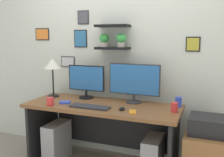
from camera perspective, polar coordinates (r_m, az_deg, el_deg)
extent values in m
cube|color=silver|center=(3.30, 0.88, 6.33)|extent=(4.40, 0.04, 2.70)
cube|color=black|center=(3.19, 0.11, 6.60)|extent=(0.40, 0.20, 0.03)
cube|color=black|center=(3.19, 0.12, 11.38)|extent=(0.40, 0.20, 0.03)
cylinder|color=#B2A899|center=(3.15, 2.00, 7.34)|extent=(0.09, 0.09, 0.05)
ellipsoid|color=green|center=(3.15, 2.01, 8.77)|extent=(0.12, 0.12, 0.10)
cylinder|color=#B2A899|center=(3.23, -1.72, 7.36)|extent=(0.11, 0.11, 0.05)
ellipsoid|color=green|center=(3.23, -1.73, 8.76)|extent=(0.12, 0.12, 0.11)
cube|color=#2D2D33|center=(3.59, -9.52, 3.63)|extent=(0.21, 0.02, 0.14)
cube|color=silver|center=(3.59, -9.60, 3.62)|extent=(0.18, 0.00, 0.12)
cube|color=black|center=(3.80, -14.87, 9.27)|extent=(0.22, 0.02, 0.16)
cube|color=orange|center=(3.79, -14.95, 9.27)|extent=(0.19, 0.00, 0.14)
cube|color=black|center=(3.07, 17.18, 7.13)|extent=(0.15, 0.02, 0.16)
cube|color=gold|center=(3.06, 17.17, 7.13)|extent=(0.13, 0.00, 0.14)
cube|color=#2D2D33|center=(3.47, -6.25, 13.05)|extent=(0.16, 0.02, 0.17)
cube|color=#4C4C56|center=(3.46, -6.32, 13.05)|extent=(0.13, 0.00, 0.15)
cube|color=black|center=(3.48, -6.81, 8.60)|extent=(0.18, 0.02, 0.23)
cube|color=teal|center=(3.47, -6.88, 8.59)|extent=(0.16, 0.00, 0.20)
cube|color=brown|center=(2.99, -2.14, -6.01)|extent=(1.75, 0.68, 0.04)
cube|color=black|center=(3.50, -14.65, -10.46)|extent=(0.04, 0.62, 0.71)
cube|color=black|center=(2.91, 13.31, -14.57)|extent=(0.04, 0.62, 0.71)
cube|color=black|center=(3.36, -0.02, -10.36)|extent=(1.55, 0.02, 0.50)
cylinder|color=black|center=(3.30, -5.60, -4.11)|extent=(0.18, 0.18, 0.02)
cylinder|color=black|center=(3.29, -5.62, -3.21)|extent=(0.03, 0.03, 0.09)
cube|color=black|center=(3.26, -5.59, 0.09)|extent=(0.48, 0.02, 0.31)
cube|color=#2866B2|center=(3.25, -5.69, 0.06)|extent=(0.45, 0.00, 0.29)
cylinder|color=#2D2D33|center=(3.07, 4.74, -5.09)|extent=(0.18, 0.18, 0.02)
cylinder|color=#2D2D33|center=(3.06, 4.75, -4.14)|extent=(0.03, 0.03, 0.09)
cube|color=#2D2D33|center=(3.03, 4.86, -0.19)|extent=(0.60, 0.02, 0.36)
cube|color=#2866B2|center=(3.02, 4.79, -0.23)|extent=(0.58, 0.00, 0.34)
cube|color=#2D2D33|center=(2.86, -4.84, -6.14)|extent=(0.44, 0.14, 0.02)
ellipsoid|color=black|center=(2.76, 2.17, -6.58)|extent=(0.06, 0.09, 0.03)
cylinder|color=black|center=(3.44, -12.57, -3.70)|extent=(0.13, 0.13, 0.02)
cylinder|color=black|center=(3.41, -12.68, -0.73)|extent=(0.02, 0.02, 0.34)
cone|color=silver|center=(3.37, -12.81, 3.18)|extent=(0.21, 0.21, 0.12)
cube|color=orange|center=(2.69, 4.51, -7.23)|extent=(0.11, 0.15, 0.01)
cylinder|color=red|center=(3.01, -13.26, -4.87)|extent=(0.08, 0.08, 0.09)
cylinder|color=red|center=(2.75, 13.41, -6.11)|extent=(0.07, 0.07, 0.10)
cube|color=blue|center=(3.07, -10.15, -5.14)|extent=(0.14, 0.11, 0.02)
cylinder|color=blue|center=(2.96, 14.22, -4.95)|extent=(0.07, 0.07, 0.11)
cube|color=black|center=(2.76, 20.33, -9.49)|extent=(0.38, 0.34, 0.17)
cube|color=#99999E|center=(3.38, -11.85, -13.25)|extent=(0.18, 0.40, 0.47)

